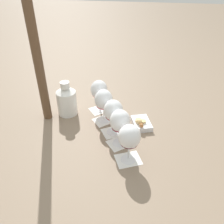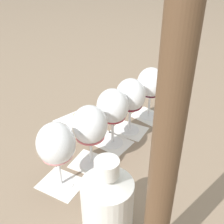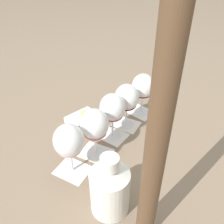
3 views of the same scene
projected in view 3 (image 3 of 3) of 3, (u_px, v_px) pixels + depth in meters
The scene contains 14 objects.
ground_plane at pixel (111, 137), 0.97m from camera, with size 8.00×8.00×0.00m, color #7F6B56.
tasting_card_0 at pixel (73, 170), 0.82m from camera, with size 0.14×0.15×0.00m.
tasting_card_1 at pixel (96, 153), 0.89m from camera, with size 0.15×0.15×0.00m.
tasting_card_2 at pixel (112, 135), 0.98m from camera, with size 0.14×0.15×0.00m.
tasting_card_3 at pixel (126, 124), 1.04m from camera, with size 0.14×0.15×0.00m.
tasting_card_4 at pixel (141, 112), 1.11m from camera, with size 0.13×0.14×0.00m.
wine_glass_0 at pixel (69, 142), 0.75m from camera, with size 0.10×0.10×0.19m.
wine_glass_1 at pixel (95, 126), 0.82m from camera, with size 0.10×0.10×0.19m.
wine_glass_2 at pixel (112, 109), 0.90m from camera, with size 0.10×0.10×0.19m.
wine_glass_3 at pixel (127, 99), 0.96m from camera, with size 0.10×0.10×0.19m.
wine_glass_4 at pixel (143, 88), 1.04m from camera, with size 0.10×0.10×0.19m.
ceramic_vase at pixel (110, 187), 0.66m from camera, with size 0.11×0.11×0.21m.
snack_dish at pixel (83, 118), 1.05m from camera, with size 0.15×0.13×0.06m.
umbrella_pole at pixel (159, 127), 0.45m from camera, with size 0.05×0.05×0.72m.
Camera 3 is at (-0.30, -0.67, 0.64)m, focal length 38.00 mm.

